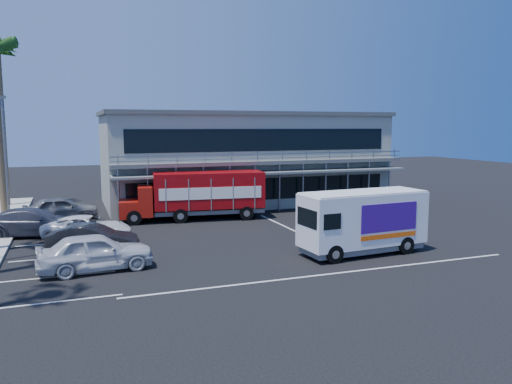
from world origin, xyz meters
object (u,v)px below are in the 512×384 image
object	(u,v)px
red_truck	(199,194)
parked_car_a	(96,252)
white_van	(363,221)
parked_car_b	(93,239)

from	to	relation	value
red_truck	parked_car_a	bearing A→B (deg)	-118.26
red_truck	white_van	distance (m)	12.72
parked_car_b	white_van	bearing A→B (deg)	-92.68
red_truck	white_van	bearing A→B (deg)	-58.57
parked_car_a	white_van	bearing A→B (deg)	-101.67
parked_car_a	parked_car_b	distance (m)	3.20
parked_car_a	parked_car_b	size ratio (longest dim) A/B	1.13
parked_car_a	red_truck	bearing A→B (deg)	-39.87
red_truck	parked_car_a	world-z (taller)	red_truck
red_truck	parked_car_b	bearing A→B (deg)	-129.00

